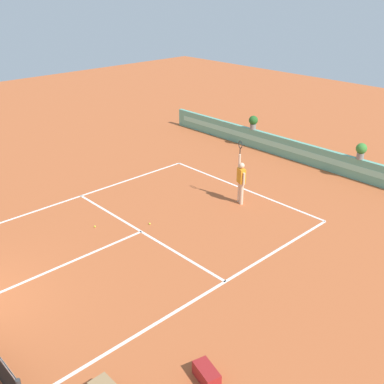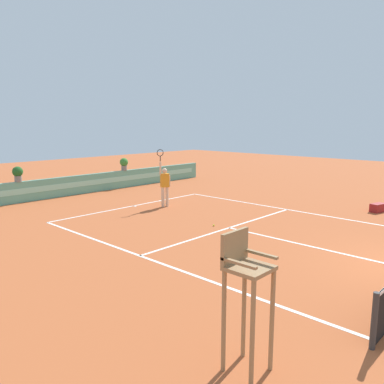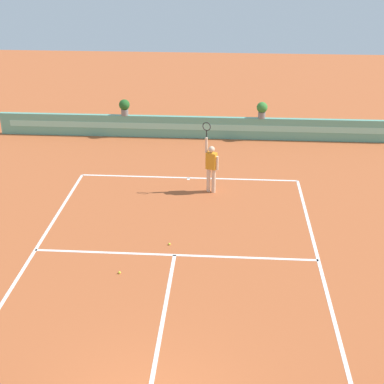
% 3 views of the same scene
% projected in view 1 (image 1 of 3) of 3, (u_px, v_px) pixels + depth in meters
% --- Properties ---
extents(ground_plane, '(60.00, 60.00, 0.00)m').
position_uv_depth(ground_plane, '(132.00, 236.00, 16.05)').
color(ground_plane, '#B2562D').
extents(court_lines, '(8.32, 11.94, 0.01)m').
position_uv_depth(court_lines, '(148.00, 229.00, 16.50)').
color(court_lines, white).
rests_on(court_lines, ground).
extents(back_wall_barrier, '(18.00, 0.21, 1.00)m').
position_uv_depth(back_wall_barrier, '(303.00, 153.00, 22.30)').
color(back_wall_barrier, '#60A88E').
rests_on(back_wall_barrier, ground).
extents(gear_bag, '(0.77, 0.52, 0.36)m').
position_uv_depth(gear_bag, '(206.00, 374.00, 10.16)').
color(gear_bag, maroon).
rests_on(gear_bag, ground).
extents(tennis_player, '(0.59, 0.34, 2.58)m').
position_uv_depth(tennis_player, '(241.00, 179.00, 17.97)').
color(tennis_player, beige).
rests_on(tennis_player, ground).
extents(tennis_ball_near_baseline, '(0.07, 0.07, 0.07)m').
position_uv_depth(tennis_ball_near_baseline, '(150.00, 224.00, 16.77)').
color(tennis_ball_near_baseline, '#CCE033').
rests_on(tennis_ball_near_baseline, ground).
extents(tennis_ball_mid_court, '(0.07, 0.07, 0.07)m').
position_uv_depth(tennis_ball_mid_court, '(95.00, 227.00, 16.57)').
color(tennis_ball_mid_court, '#CCE033').
rests_on(tennis_ball_mid_court, ground).
extents(potted_plant_right, '(0.48, 0.48, 0.72)m').
position_uv_depth(potted_plant_right, '(361.00, 150.00, 19.99)').
color(potted_plant_right, gray).
rests_on(potted_plant_right, back_wall_barrier).
extents(potted_plant_left, '(0.48, 0.48, 0.72)m').
position_uv_depth(potted_plant_left, '(253.00, 122.00, 24.04)').
color(potted_plant_left, gray).
rests_on(potted_plant_left, back_wall_barrier).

